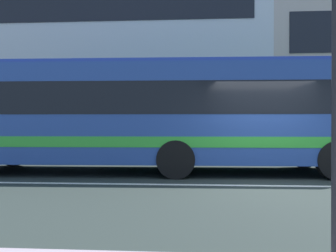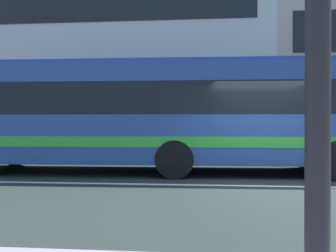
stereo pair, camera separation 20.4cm
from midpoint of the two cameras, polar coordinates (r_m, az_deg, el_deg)
The scene contains 5 objects.
ground_plane at distance 8.17m, azimuth 16.65°, elevation -9.67°, with size 160.00×160.00×0.00m, color #242D2A.
lane_centre_line at distance 8.17m, azimuth 16.65°, elevation -9.64°, with size 60.00×0.16×0.01m, color silver.
hedge_row_far at distance 14.22m, azimuth 25.58°, elevation -3.44°, with size 17.43×1.10×0.98m, color #205520.
apartment_block_left at distance 24.44m, azimuth -15.48°, elevation 13.42°, with size 23.73×11.04×13.91m.
transit_bus at distance 9.97m, azimuth -3.25°, elevation 2.23°, with size 11.64×2.88×3.17m.
Camera 1 is at (-1.89, -7.85, 1.42)m, focal length 36.08 mm.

